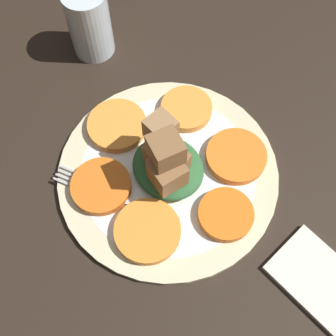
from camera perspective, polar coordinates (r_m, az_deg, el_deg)
name	(u,v)px	position (r cm, az deg, el deg)	size (l,w,h in cm)	color
table_slab	(168,177)	(60.81, 0.00, -1.28)	(120.00, 120.00, 2.00)	black
plate	(168,173)	(59.43, 0.00, -0.67)	(31.00, 31.00, 1.05)	beige
carrot_slice_0	(236,156)	(60.02, 9.21, 1.60)	(8.56, 8.56, 1.28)	orange
carrot_slice_1	(186,109)	(63.39, 2.51, 8.01)	(7.68, 7.68, 1.28)	orange
carrot_slice_2	(117,125)	(62.20, -6.91, 5.75)	(8.66, 8.66, 1.28)	orange
carrot_slice_3	(101,186)	(57.98, -9.06, -2.44)	(8.23, 8.23, 1.28)	orange
carrot_slice_4	(148,231)	(55.10, -2.79, -8.52)	(8.73, 8.73, 1.28)	orange
carrot_slice_5	(226,214)	(56.28, 7.82, -6.24)	(7.39, 7.39, 1.28)	orange
center_pile	(167,161)	(55.55, -0.18, 0.90)	(10.37, 9.33, 10.18)	#2D6033
fork	(113,195)	(57.69, -7.42, -3.67)	(17.54, 8.99, 0.40)	#B2B2B7
water_glass	(89,23)	(69.87, -10.60, 18.73)	(6.69, 6.69, 11.20)	silver
napkin	(325,285)	(58.20, 20.55, -14.66)	(13.80, 8.28, 0.80)	silver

